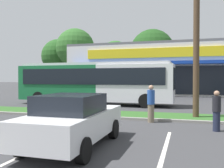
{
  "coord_description": "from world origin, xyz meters",
  "views": [
    {
      "loc": [
        3.85,
        0.71,
        2.04
      ],
      "look_at": [
        -1.24,
        18.1,
        1.64
      ],
      "focal_mm": 40.17,
      "sensor_mm": 36.0,
      "label": 1
    }
  ],
  "objects_px": {
    "city_bus": "(94,82)",
    "pedestrian_near_bench": "(217,111)",
    "utility_pole": "(194,7)",
    "pedestrian_by_pole": "(151,104)",
    "car_2": "(73,120)"
  },
  "relations": [
    {
      "from": "utility_pole",
      "to": "city_bus",
      "type": "bearing_deg",
      "value": 143.99
    },
    {
      "from": "pedestrian_near_bench",
      "to": "pedestrian_by_pole",
      "type": "xyz_separation_m",
      "value": [
        -2.69,
        1.28,
        0.08
      ]
    },
    {
      "from": "city_bus",
      "to": "pedestrian_near_bench",
      "type": "bearing_deg",
      "value": -43.95
    },
    {
      "from": "utility_pole",
      "to": "car_2",
      "type": "bearing_deg",
      "value": -119.53
    },
    {
      "from": "car_2",
      "to": "pedestrian_near_bench",
      "type": "xyz_separation_m",
      "value": [
        4.37,
        3.57,
        -0.01
      ]
    },
    {
      "from": "city_bus",
      "to": "pedestrian_near_bench",
      "type": "relative_size",
      "value": 7.79
    },
    {
      "from": "car_2",
      "to": "pedestrian_by_pole",
      "type": "bearing_deg",
      "value": -19.1
    },
    {
      "from": "city_bus",
      "to": "car_2",
      "type": "distance_m",
      "value": 12.16
    },
    {
      "from": "utility_pole",
      "to": "pedestrian_near_bench",
      "type": "height_order",
      "value": "utility_pole"
    },
    {
      "from": "city_bus",
      "to": "pedestrian_near_bench",
      "type": "height_order",
      "value": "city_bus"
    },
    {
      "from": "utility_pole",
      "to": "pedestrian_near_bench",
      "type": "distance_m",
      "value": 5.61
    },
    {
      "from": "city_bus",
      "to": "pedestrian_by_pole",
      "type": "height_order",
      "value": "city_bus"
    },
    {
      "from": "pedestrian_by_pole",
      "to": "car_2",
      "type": "bearing_deg",
      "value": -156.16
    },
    {
      "from": "utility_pole",
      "to": "city_bus",
      "type": "height_order",
      "value": "utility_pole"
    },
    {
      "from": "city_bus",
      "to": "pedestrian_near_bench",
      "type": "distance_m",
      "value": 11.35
    }
  ]
}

